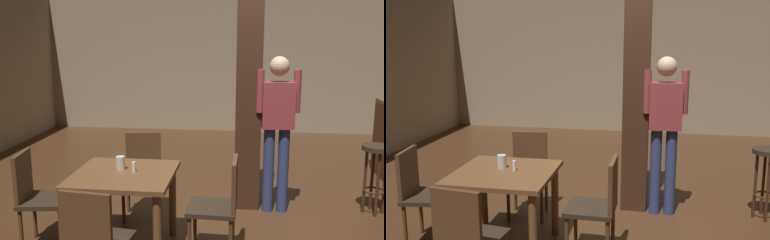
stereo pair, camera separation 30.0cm
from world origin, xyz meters
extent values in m
plane|color=#422816|center=(0.00, 0.00, 0.00)|extent=(10.80, 10.80, 0.00)
cube|color=gray|center=(0.00, 4.50, 1.40)|extent=(8.00, 0.10, 2.80)
cube|color=#382114|center=(0.16, 0.47, 1.40)|extent=(0.28, 0.28, 2.80)
cube|color=brown|center=(-0.93, -0.75, 0.72)|extent=(0.88, 0.88, 0.04)
cylinder|color=brown|center=(-0.56, -0.38, 0.35)|extent=(0.07, 0.07, 0.70)
cylinder|color=brown|center=(-1.30, -0.38, 0.35)|extent=(0.07, 0.07, 0.70)
cylinder|color=brown|center=(-0.56, -1.12, 0.35)|extent=(0.07, 0.07, 0.70)
cylinder|color=brown|center=(-1.30, -1.12, 0.35)|extent=(0.07, 0.07, 0.70)
cube|color=#2D2319|center=(-0.95, -0.03, 0.45)|extent=(0.47, 0.47, 0.04)
cube|color=#4C301C|center=(-0.97, 0.16, 0.68)|extent=(0.38, 0.08, 0.45)
cylinder|color=#4C301C|center=(-0.75, -0.18, 0.23)|extent=(0.04, 0.04, 0.43)
cylinder|color=#4C301C|center=(-1.10, -0.23, 0.23)|extent=(0.04, 0.04, 0.43)
cylinder|color=#4C301C|center=(-0.80, 0.16, 0.23)|extent=(0.04, 0.04, 0.43)
cylinder|color=#4C301C|center=(-1.15, 0.12, 0.23)|extent=(0.04, 0.04, 0.43)
cube|color=#2D2319|center=(-0.15, -0.75, 0.45)|extent=(0.43, 0.43, 0.04)
cube|color=#4C301C|center=(0.04, -0.75, 0.68)|extent=(0.04, 0.38, 0.45)
cylinder|color=#4C301C|center=(-0.33, -0.92, 0.23)|extent=(0.04, 0.04, 0.43)
cylinder|color=#4C301C|center=(-0.32, -0.57, 0.23)|extent=(0.04, 0.04, 0.43)
cylinder|color=#4C301C|center=(0.03, -0.57, 0.23)|extent=(0.04, 0.04, 0.43)
cube|color=#4C301C|center=(-0.94, -1.67, 0.68)|extent=(0.38, 0.08, 0.45)
cube|color=#2D2319|center=(-1.68, -0.75, 0.45)|extent=(0.47, 0.47, 0.04)
cube|color=#4C301C|center=(-1.87, -0.78, 0.68)|extent=(0.09, 0.38, 0.45)
cylinder|color=#4C301C|center=(-1.53, -0.55, 0.23)|extent=(0.04, 0.04, 0.43)
cylinder|color=#4C301C|center=(-1.48, -0.90, 0.23)|extent=(0.04, 0.04, 0.43)
cylinder|color=#4C301C|center=(-1.88, -0.60, 0.23)|extent=(0.04, 0.04, 0.43)
cylinder|color=#4C301C|center=(-1.83, -0.95, 0.23)|extent=(0.04, 0.04, 0.43)
cylinder|color=beige|center=(-0.98, -0.67, 0.80)|extent=(0.08, 0.08, 0.12)
cylinder|color=silver|center=(-0.85, -0.72, 0.79)|extent=(0.03, 0.03, 0.09)
cube|color=maroon|center=(0.47, 0.34, 1.20)|extent=(0.35, 0.22, 0.50)
sphere|color=tan|center=(0.47, 0.34, 1.61)|extent=(0.22, 0.22, 0.21)
cylinder|color=navy|center=(0.55, 0.34, 0.47)|extent=(0.13, 0.13, 0.95)
cylinder|color=navy|center=(0.39, 0.33, 0.47)|extent=(0.13, 0.13, 0.95)
cylinder|color=maroon|center=(0.66, 0.35, 1.35)|extent=(0.08, 0.08, 0.46)
cylinder|color=maroon|center=(0.28, 0.33, 1.35)|extent=(0.08, 0.08, 0.46)
cylinder|color=#2D2319|center=(1.55, 0.41, 0.74)|extent=(0.32, 0.32, 0.05)
torus|color=#382114|center=(1.55, 0.41, 0.26)|extent=(0.23, 0.23, 0.02)
cylinder|color=#382114|center=(1.55, 0.51, 0.36)|extent=(0.03, 0.03, 0.72)
cylinder|color=#382114|center=(1.55, 0.30, 0.36)|extent=(0.03, 0.03, 0.72)
cylinder|color=#382114|center=(1.44, 0.41, 0.36)|extent=(0.03, 0.03, 0.72)
camera|label=1|loc=(0.10, -4.26, 1.92)|focal=40.00mm
camera|label=2|loc=(0.40, -4.21, 1.92)|focal=40.00mm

